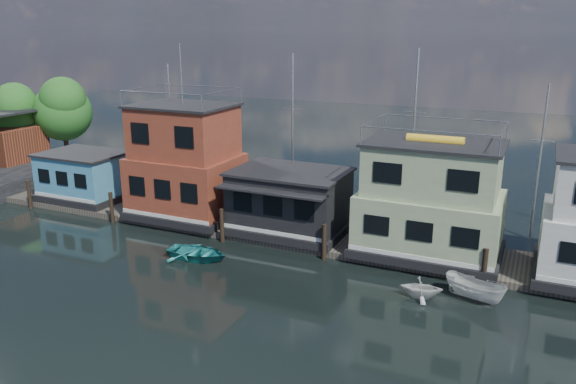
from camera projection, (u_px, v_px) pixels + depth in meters
The scene contains 12 objects.
ground at pixel (194, 319), 26.49m from camera, with size 160.00×160.00×0.00m, color black.
dock at pixel (297, 234), 36.91m from camera, with size 48.00×5.00×0.40m, color #595147.
houseboat_blue at pixel (85, 176), 43.55m from camera, with size 6.40×4.90×3.66m.
houseboat_red at pixel (186, 164), 39.22m from camera, with size 7.40×5.90×11.86m.
houseboat_dark at pixel (290, 201), 36.48m from camera, with size 7.40×6.10×4.06m.
houseboat_green at pixel (431, 201), 32.58m from camera, with size 8.40×5.90×7.03m.
pilings at pixel (273, 234), 34.35m from camera, with size 42.28×0.28×2.20m.
background_masts at pixel (395, 144), 38.76m from camera, with size 36.40×0.16×12.00m.
shore at pixel (9, 137), 51.59m from camera, with size 12.40×15.72×8.24m.
dinghy_white at pixel (421, 287), 28.45m from camera, with size 1.85×2.15×1.13m, color silver.
motorboat at pixel (475, 289), 28.09m from camera, with size 1.23×3.26×1.26m, color silver.
dinghy_teal at pixel (197, 253), 33.30m from camera, with size 2.71×3.79×0.79m, color teal.
Camera 1 is at (13.92, -19.77, 13.15)m, focal length 35.00 mm.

